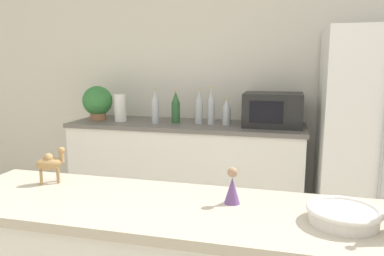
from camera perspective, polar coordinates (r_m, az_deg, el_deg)
wall_back at (r=3.53m, az=5.99°, el=7.36°), size 8.00×0.06×2.55m
back_counter at (r=3.42m, az=-0.88°, el=-6.69°), size 2.07×0.63×0.90m
refrigerator at (r=3.20m, az=26.42°, el=-1.69°), size 0.85×0.77×1.69m
potted_plant at (r=3.60m, az=-14.19°, el=3.89°), size 0.27×0.27×0.32m
paper_towel_roll at (r=3.47m, az=-10.88°, el=3.03°), size 0.11×0.11×0.24m
microwave at (r=3.20m, az=12.20°, el=2.75°), size 0.48×0.37×0.28m
back_bottle_0 at (r=3.33m, az=-2.49°, el=3.17°), size 0.08×0.08×0.29m
back_bottle_1 at (r=3.28m, az=-5.62°, el=3.18°), size 0.07×0.07×0.30m
back_bottle_2 at (r=3.25m, az=1.06°, el=3.18°), size 0.07×0.07×0.31m
back_bottle_3 at (r=3.23m, az=2.93°, el=3.28°), size 0.06×0.06×0.32m
back_bottle_4 at (r=3.21m, az=5.27°, el=2.37°), size 0.07×0.07×0.23m
fruit_bowl at (r=1.33m, az=22.08°, el=-12.08°), size 0.24×0.24×0.05m
camel_figurine at (r=1.71m, az=-20.80°, el=-4.96°), size 0.12×0.11×0.15m
wise_man_figurine_blue at (r=1.39m, az=6.15°, el=-9.06°), size 0.06×0.06×0.14m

